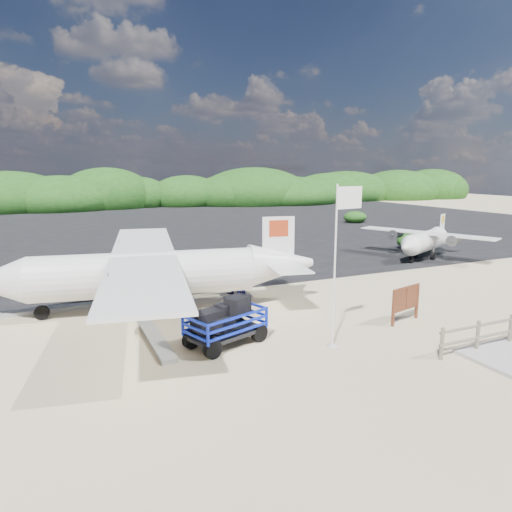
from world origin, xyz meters
The scene contains 12 objects.
ground centered at (0.00, 0.00, 0.00)m, with size 160.00×160.00×0.00m, color beige.
asphalt_apron centered at (0.00, 30.00, 0.00)m, with size 90.00×50.00×0.04m, color #B2B2B2, non-canonical shape.
lagoon centered at (-9.00, 1.50, 0.00)m, with size 9.00×7.00×0.40m, color #B2B2B2, non-canonical shape.
vegetation_band centered at (0.00, 55.00, 0.00)m, with size 124.00×8.00×4.40m, color #B2B2B2, non-canonical shape.
fence centered at (6.00, -5.00, 0.00)m, with size 6.40×2.00×1.10m, color #B2B2B2, non-canonical shape.
baggage_cart centered at (-2.47, -1.24, 0.00)m, with size 2.76×1.58×1.38m, color #0D25D1, non-canonical shape.
flagpole centered at (0.62, -2.76, 0.00)m, with size 1.04×0.43×5.20m, color white, non-canonical shape.
signboard centered at (4.41, -1.89, 0.00)m, with size 1.70×0.16×1.40m, color brown, non-canonical shape.
crew_a centered at (-0.06, 3.33, 0.81)m, with size 0.59×0.39×1.61m, color #171652.
crew_b centered at (0.01, 4.51, 0.95)m, with size 0.92×0.72×1.89m, color #171652.
aircraft_large centered at (15.54, 24.03, 0.00)m, with size 15.67×15.67×4.70m, color #B2B2B2, non-canonical shape.
aircraft_small centered at (-9.72, 37.00, 0.00)m, with size 7.02×7.02×2.53m, color #B2B2B2, non-canonical shape.
Camera 1 is at (-7.38, -14.43, 5.65)m, focal length 32.00 mm.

